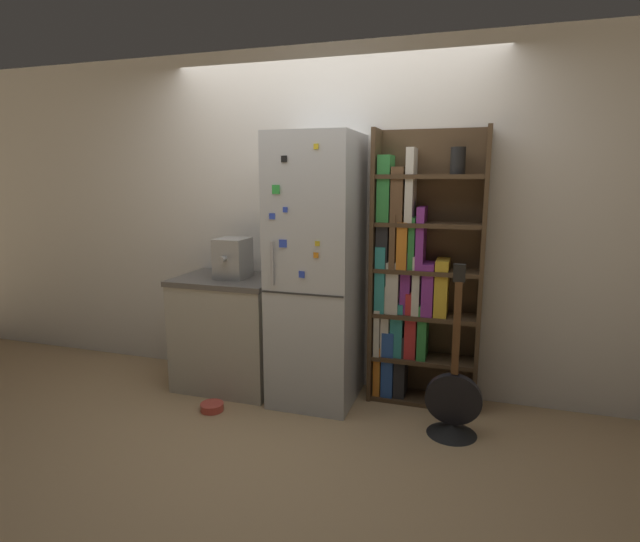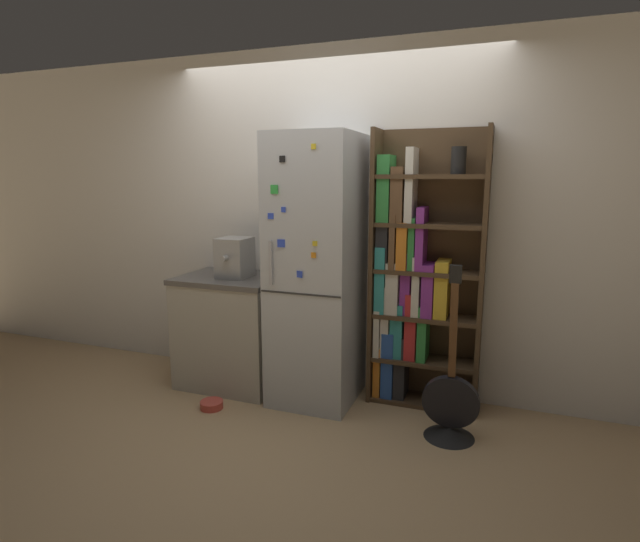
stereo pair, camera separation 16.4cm
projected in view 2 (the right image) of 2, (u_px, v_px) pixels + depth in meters
The scene contains 8 objects.
ground_plane at pixel (310, 404), 3.66m from camera, with size 16.00×16.00×0.00m, color tan.
wall_back at pixel (332, 222), 3.86m from camera, with size 8.00×0.05×2.60m.
refrigerator at pixel (317, 271), 3.61m from camera, with size 0.59×0.65×1.94m.
bookshelf at pixel (414, 280), 3.57m from camera, with size 0.78×0.28×1.97m.
kitchen_counter at pixel (233, 330), 3.97m from camera, with size 0.79×0.62×0.88m.
espresso_machine at pixel (235, 257), 3.83m from camera, with size 0.23×0.31×0.30m.
guitar at pixel (450, 413), 3.16m from camera, with size 0.36×0.32×1.14m.
pet_bowl at pixel (212, 404), 3.59m from camera, with size 0.17×0.17×0.06m.
Camera 2 is at (1.26, -3.18, 1.64)m, focal length 28.00 mm.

